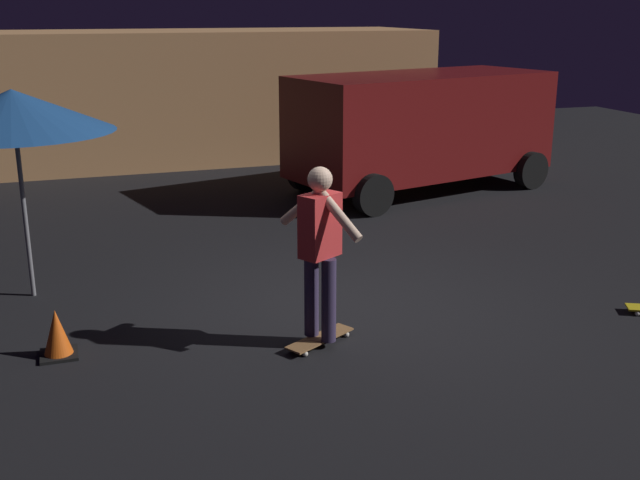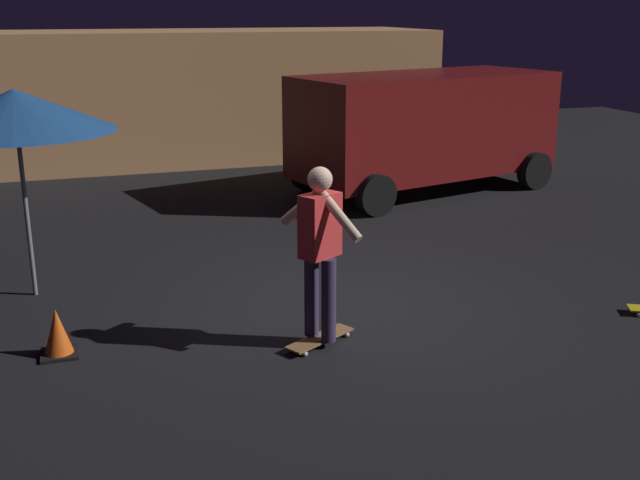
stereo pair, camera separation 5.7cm
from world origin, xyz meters
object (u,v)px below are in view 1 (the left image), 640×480
at_px(traffic_cone, 57,335).
at_px(skater, 320,241).
at_px(skateboard_ridden, 320,339).
at_px(parked_van, 422,125).
at_px(patio_umbrella, 13,111).

bearing_deg(traffic_cone, skater, -12.34).
relative_size(skateboard_ridden, skater, 0.47).
relative_size(parked_van, patio_umbrella, 2.14).
bearing_deg(patio_umbrella, traffic_cone, -81.95).
bearing_deg(patio_umbrella, skater, -40.86).
bearing_deg(skateboard_ridden, patio_umbrella, 139.14).
xyz_separation_m(patio_umbrella, skater, (2.64, -2.28, -1.04)).
bearing_deg(patio_umbrella, skateboard_ridden, -40.86).
relative_size(parked_van, skater, 2.95).
relative_size(patio_umbrella, traffic_cone, 5.00).
relative_size(patio_umbrella, skater, 1.38).
bearing_deg(parked_van, traffic_cone, -140.01).
bearing_deg(patio_umbrella, parked_van, 28.04).
relative_size(patio_umbrella, skateboard_ridden, 2.96).
bearing_deg(skateboard_ridden, traffic_cone, 167.66).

